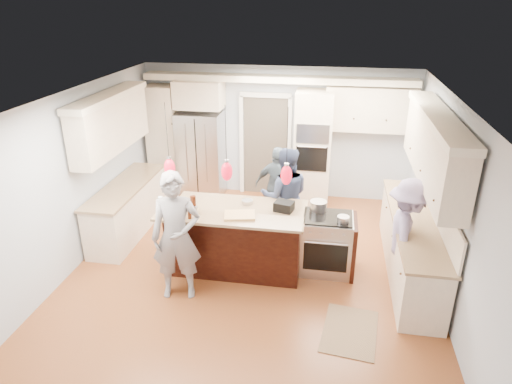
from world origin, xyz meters
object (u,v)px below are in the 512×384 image
kitchen_island (238,237)px  person_far_left (285,196)px  person_bar_end (176,237)px  refrigerator (201,155)px  island_range (328,243)px

kitchen_island → person_far_left: person_far_left is taller
person_bar_end → person_far_left: person_bar_end is taller
kitchen_island → person_far_left: size_ratio=1.23×
refrigerator → person_far_left: size_ratio=1.05×
island_range → person_bar_end: (-2.06, -1.01, 0.48)m
kitchen_island → island_range: bearing=3.1°
island_range → person_far_left: (-0.76, 0.76, 0.40)m
refrigerator → island_range: (2.71, -2.49, -0.44)m
kitchen_island → person_bar_end: size_ratio=1.12×
refrigerator → person_far_left: 2.61m
person_far_left → island_range: bearing=125.7°
island_range → person_far_left: size_ratio=0.54×
island_range → person_far_left: 1.15m
island_range → person_far_left: person_far_left is taller
kitchen_island → person_bar_end: 1.22m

